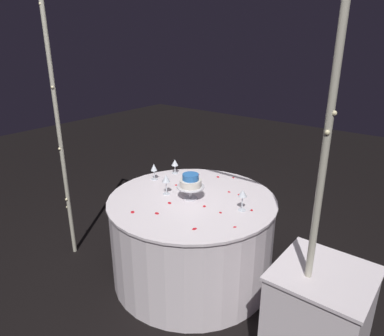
% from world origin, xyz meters
% --- Properties ---
extents(ground_plane, '(12.00, 12.00, 0.00)m').
position_xyz_m(ground_plane, '(0.00, 0.00, 0.00)').
color(ground_plane, black).
extents(decorative_arch, '(2.28, 0.06, 2.32)m').
position_xyz_m(decorative_arch, '(0.00, 0.42, 1.53)').
color(decorative_arch, '#B7B29E').
rests_on(decorative_arch, ground).
extents(main_table, '(1.35, 1.35, 0.73)m').
position_xyz_m(main_table, '(0.00, 0.00, 0.36)').
color(main_table, white).
rests_on(main_table, ground).
extents(side_table, '(0.51, 0.51, 0.76)m').
position_xyz_m(side_table, '(-1.17, 0.34, 0.38)').
color(side_table, white).
rests_on(side_table, ground).
extents(tiered_cake, '(0.22, 0.22, 0.21)m').
position_xyz_m(tiered_cake, '(0.01, 0.01, 0.87)').
color(tiered_cake, silver).
rests_on(tiered_cake, main_table).
extents(wine_glass_0, '(0.06, 0.06, 0.14)m').
position_xyz_m(wine_glass_0, '(0.47, -0.34, 0.83)').
color(wine_glass_0, silver).
rests_on(wine_glass_0, main_table).
extents(wine_glass_1, '(0.06, 0.06, 0.17)m').
position_xyz_m(wine_glass_1, '(-0.42, -0.07, 0.86)').
color(wine_glass_1, silver).
rests_on(wine_glass_1, main_table).
extents(wine_glass_2, '(0.06, 0.06, 0.17)m').
position_xyz_m(wine_glass_2, '(0.22, 0.07, 0.86)').
color(wine_glass_2, silver).
rests_on(wine_glass_2, main_table).
extents(wine_glass_3, '(0.06, 0.06, 0.15)m').
position_xyz_m(wine_glass_3, '(0.52, -0.10, 0.84)').
color(wine_glass_3, silver).
rests_on(wine_glass_3, main_table).
extents(rose_petal_0, '(0.04, 0.03, 0.00)m').
position_xyz_m(rose_petal_0, '(0.27, -0.12, 0.73)').
color(rose_petal_0, red).
rests_on(rose_petal_0, main_table).
extents(rose_petal_1, '(0.03, 0.03, 0.00)m').
position_xyz_m(rose_petal_1, '(-0.32, 0.07, 0.73)').
color(rose_petal_1, red).
rests_on(rose_petal_1, main_table).
extents(rose_petal_2, '(0.04, 0.03, 0.00)m').
position_xyz_m(rose_petal_2, '(0.04, 0.36, 0.73)').
color(rose_petal_2, red).
rests_on(rose_petal_2, main_table).
extents(rose_petal_3, '(0.04, 0.04, 0.00)m').
position_xyz_m(rose_petal_3, '(-0.26, -0.29, 0.73)').
color(rose_petal_3, red).
rests_on(rose_petal_3, main_table).
extents(rose_petal_4, '(0.03, 0.03, 0.00)m').
position_xyz_m(rose_petal_4, '(-0.51, 0.18, 0.73)').
color(rose_petal_4, red).
rests_on(rose_petal_4, main_table).
extents(rose_petal_5, '(0.03, 0.03, 0.00)m').
position_xyz_m(rose_petal_5, '(-0.48, -0.11, 0.73)').
color(rose_petal_5, red).
rests_on(rose_petal_5, main_table).
extents(rose_petal_6, '(0.03, 0.04, 0.00)m').
position_xyz_m(rose_petal_6, '(-0.16, 0.06, 0.73)').
color(rose_petal_6, red).
rests_on(rose_petal_6, main_table).
extents(rose_petal_7, '(0.02, 0.03, 0.00)m').
position_xyz_m(rose_petal_7, '(0.27, -0.44, 0.73)').
color(rose_petal_7, red).
rests_on(rose_petal_7, main_table).
extents(rose_petal_8, '(0.03, 0.02, 0.00)m').
position_xyz_m(rose_petal_8, '(-0.17, -0.29, 0.73)').
color(rose_petal_8, red).
rests_on(rose_petal_8, main_table).
extents(rose_petal_9, '(0.04, 0.04, 0.00)m').
position_xyz_m(rose_petal_9, '(0.09, -0.51, 0.73)').
color(rose_petal_9, red).
rests_on(rose_petal_9, main_table).
extents(rose_petal_10, '(0.05, 0.05, 0.00)m').
position_xyz_m(rose_petal_10, '(0.20, 0.46, 0.73)').
color(rose_petal_10, red).
rests_on(rose_petal_10, main_table).
extents(rose_petal_11, '(0.03, 0.03, 0.00)m').
position_xyz_m(rose_petal_11, '(-0.03, -0.58, 0.73)').
color(rose_petal_11, red).
rests_on(rose_petal_11, main_table).
extents(rose_petal_12, '(0.05, 0.04, 0.00)m').
position_xyz_m(rose_petal_12, '(0.08, 0.18, 0.73)').
color(rose_petal_12, red).
rests_on(rose_petal_12, main_table).
extents(rose_petal_13, '(0.03, 0.04, 0.00)m').
position_xyz_m(rose_petal_13, '(-0.31, 0.37, 0.73)').
color(rose_petal_13, red).
rests_on(rose_petal_13, main_table).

